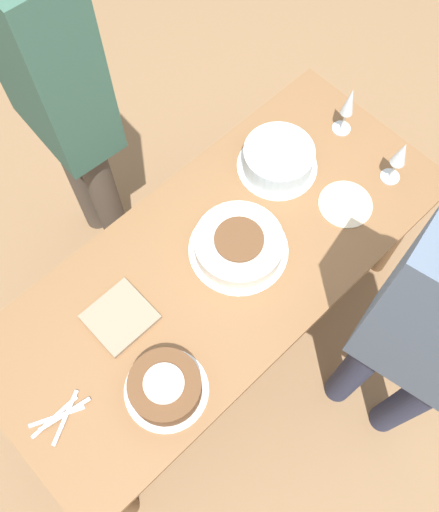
# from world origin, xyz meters

# --- Properties ---
(ground_plane) EXTENTS (12.00, 12.00, 0.00)m
(ground_plane) POSITION_xyz_m (0.00, 0.00, 0.00)
(ground_plane) COLOR #8E6B47
(dining_table) EXTENTS (1.69, 0.73, 0.76)m
(dining_table) POSITION_xyz_m (0.00, 0.00, 0.64)
(dining_table) COLOR brown
(dining_table) RESTS_ON ground_plane
(cake_center_white) EXTENTS (0.34, 0.34, 0.09)m
(cake_center_white) POSITION_xyz_m (0.08, -0.01, 0.80)
(cake_center_white) COLOR white
(cake_center_white) RESTS_ON dining_table
(cake_front_chocolate) EXTENTS (0.26, 0.26, 0.10)m
(cake_front_chocolate) POSITION_xyz_m (-0.41, -0.20, 0.81)
(cake_front_chocolate) COLOR white
(cake_front_chocolate) RESTS_ON dining_table
(cake_back_decorated) EXTENTS (0.29, 0.29, 0.10)m
(cake_back_decorated) POSITION_xyz_m (0.41, 0.13, 0.81)
(cake_back_decorated) COLOR white
(cake_back_decorated) RESTS_ON dining_table
(wine_glass_near) EXTENTS (0.07, 0.07, 0.20)m
(wine_glass_near) POSITION_xyz_m (0.68, -0.18, 0.90)
(wine_glass_near) COLOR silver
(wine_glass_near) RESTS_ON dining_table
(wine_glass_far) EXTENTS (0.07, 0.07, 0.22)m
(wine_glass_far) POSITION_xyz_m (0.71, 0.08, 0.90)
(wine_glass_far) COLOR silver
(wine_glass_far) RESTS_ON dining_table
(dessert_plate_right) EXTENTS (0.19, 0.19, 0.01)m
(dessert_plate_right) POSITION_xyz_m (0.47, -0.15, 0.76)
(dessert_plate_right) COLOR beige
(dessert_plate_right) RESTS_ON dining_table
(fork_pile) EXTENTS (0.20, 0.11, 0.01)m
(fork_pile) POSITION_xyz_m (-0.69, -0.04, 0.76)
(fork_pile) COLOR silver
(fork_pile) RESTS_ON dining_table
(napkin_stack) EXTENTS (0.19, 0.19, 0.02)m
(napkin_stack) POSITION_xyz_m (-0.37, 0.08, 0.77)
(napkin_stack) COLOR gray
(napkin_stack) RESTS_ON dining_table
(person_cutting) EXTENTS (0.30, 0.44, 1.64)m
(person_cutting) POSITION_xyz_m (0.21, -0.66, 0.99)
(person_cutting) COLOR #2D334C
(person_cutting) RESTS_ON ground_plane
(person_watching) EXTENTS (0.24, 0.41, 1.76)m
(person_watching) POSITION_xyz_m (-0.05, 0.72, 1.07)
(person_watching) COLOR #4C4238
(person_watching) RESTS_ON ground_plane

